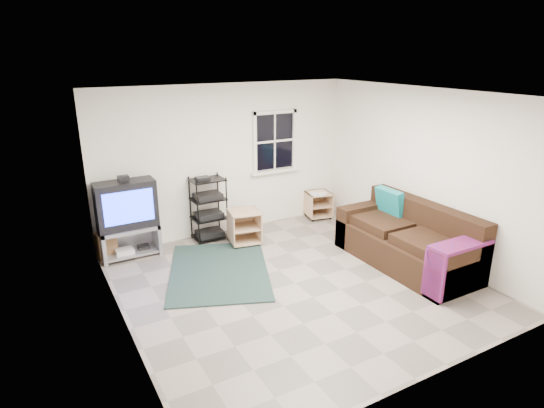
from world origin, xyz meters
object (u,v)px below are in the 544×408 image
side_table_left (244,225)px  side_table_right (318,203)px  tv_unit (127,213)px  av_rack (209,213)px  sofa (408,242)px

side_table_left → side_table_right: side_table_left is taller
tv_unit → side_table_right: size_ratio=2.43×
tv_unit → side_table_right: 3.63m
av_rack → side_table_left: (0.45, -0.43, -0.17)m
tv_unit → side_table_left: tv_unit is taller
side_table_left → tv_unit: bearing=167.3°
av_rack → side_table_left: bearing=-43.7°
tv_unit → av_rack: 1.37m
side_table_right → sofa: bearing=-89.6°
av_rack → side_table_left: size_ratio=1.92×
av_rack → sofa: (2.27, -2.38, -0.12)m
side_table_right → sofa: 2.37m
tv_unit → side_table_left: size_ratio=2.27×
sofa → side_table_left: bearing=133.2°
tv_unit → sofa: 4.34m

